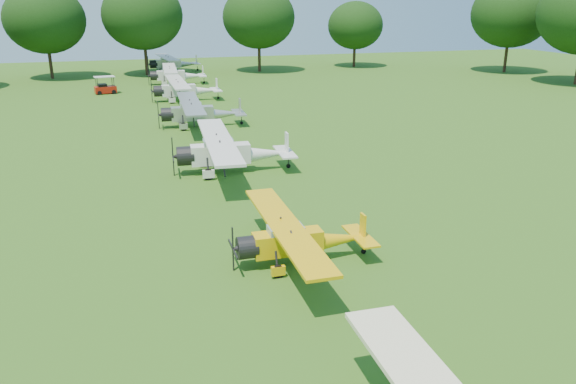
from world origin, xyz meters
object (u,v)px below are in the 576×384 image
object	(u,v)px
aircraft_4	(199,111)
aircraft_5	(184,88)
aircraft_3	(230,150)
aircraft_6	(175,74)
golf_cart	(105,88)
aircraft_2	(298,238)
aircraft_7	(172,62)

from	to	relation	value
aircraft_4	aircraft_5	bearing A→B (deg)	91.48
aircraft_3	aircraft_6	distance (m)	39.90
aircraft_4	golf_cart	world-z (taller)	aircraft_4
aircraft_5	golf_cart	world-z (taller)	aircraft_5
aircraft_4	aircraft_6	bearing A→B (deg)	91.21
aircraft_3	aircraft_5	distance (m)	27.04
aircraft_2	aircraft_7	bearing A→B (deg)	89.27
aircraft_5	golf_cart	size ratio (longest dim) A/B	4.63
aircraft_2	golf_cart	bearing A→B (deg)	100.00
aircraft_3	aircraft_2	bearing A→B (deg)	-85.42
aircraft_3	aircraft_5	bearing A→B (deg)	92.96
aircraft_6	aircraft_7	size ratio (longest dim) A/B	0.95
aircraft_3	golf_cart	size ratio (longest dim) A/B	4.80
aircraft_5	aircraft_7	size ratio (longest dim) A/B	0.95
aircraft_6	aircraft_4	bearing A→B (deg)	-87.93
aircraft_7	aircraft_3	bearing A→B (deg)	-96.59
aircraft_2	aircraft_3	bearing A→B (deg)	91.42
aircraft_4	aircraft_7	size ratio (longest dim) A/B	0.95
aircraft_6	golf_cart	size ratio (longest dim) A/B	4.62
aircraft_2	aircraft_6	distance (m)	53.25
aircraft_6	aircraft_7	world-z (taller)	aircraft_7
aircraft_7	golf_cart	bearing A→B (deg)	-121.17
aircraft_3	aircraft_5	world-z (taller)	aircraft_3
aircraft_4	golf_cart	xyz separation A→B (m)	(-7.82, 20.64, -0.68)
aircraft_5	aircraft_6	distance (m)	12.86
aircraft_3	golf_cart	xyz separation A→B (m)	(-7.77, 34.43, -0.73)
aircraft_6	aircraft_7	distance (m)	13.61
aircraft_3	aircraft_7	world-z (taller)	aircraft_7
aircraft_7	golf_cart	size ratio (longest dim) A/B	4.89
aircraft_3	aircraft_7	distance (m)	53.50
aircraft_4	golf_cart	size ratio (longest dim) A/B	4.64
aircraft_5	golf_cart	bearing A→B (deg)	137.42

